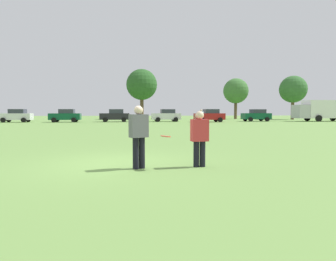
{
  "coord_description": "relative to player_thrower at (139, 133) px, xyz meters",
  "views": [
    {
      "loc": [
        0.54,
        -8.63,
        1.53
      ],
      "look_at": [
        1.57,
        0.5,
        0.92
      ],
      "focal_mm": 31.48,
      "sensor_mm": 36.0,
      "label": 1
    }
  ],
  "objects": [
    {
      "name": "traffic_cone",
      "position": [
        0.05,
        10.12,
        -0.71
      ],
      "size": [
        0.32,
        0.32,
        0.48
      ],
      "color": "#D8590C",
      "rests_on": "ground"
    },
    {
      "name": "parked_car_mid_right",
      "position": [
        4.53,
        35.3,
        -0.02
      ],
      "size": [
        4.26,
        2.34,
        1.82
      ],
      "color": "silver",
      "rests_on": "ground"
    },
    {
      "name": "tree_center_elm",
      "position": [
        19.65,
        48.4,
        4.53
      ],
      "size": [
        4.9,
        4.9,
        7.96
      ],
      "color": "brown",
      "rests_on": "ground"
    },
    {
      "name": "ground_plane",
      "position": [
        -0.64,
        0.84,
        -0.94
      ],
      "size": [
        184.09,
        184.09,
        0.0
      ],
      "primitive_type": "plane",
      "color": "#6B9347"
    },
    {
      "name": "parked_car_center",
      "position": [
        -2.93,
        35.25,
        -0.02
      ],
      "size": [
        4.26,
        2.34,
        1.82
      ],
      "color": "black",
      "rests_on": "ground"
    },
    {
      "name": "tree_east_birch",
      "position": [
        28.84,
        43.66,
        4.58
      ],
      "size": [
        4.94,
        4.94,
        8.03
      ],
      "color": "brown",
      "rests_on": "ground"
    },
    {
      "name": "bystander_sideline_watcher",
      "position": [
        7.25,
        24.41,
        0.03
      ],
      "size": [
        0.55,
        0.5,
        1.73
      ],
      "color": "#1E234C",
      "rests_on": "ground"
    },
    {
      "name": "player_defender",
      "position": [
        1.66,
        0.08,
        -0.09
      ],
      "size": [
        0.48,
        0.3,
        1.53
      ],
      "color": "black",
      "rests_on": "ground"
    },
    {
      "name": "parked_car_far_right",
      "position": [
        18.23,
        35.03,
        -0.02
      ],
      "size": [
        4.26,
        2.34,
        1.82
      ],
      "color": "#0C4C2D",
      "rests_on": "ground"
    },
    {
      "name": "parked_car_mid_left",
      "position": [
        -9.72,
        34.72,
        -0.02
      ],
      "size": [
        4.26,
        2.34,
        1.82
      ],
      "color": "#0C4C2D",
      "rests_on": "ground"
    },
    {
      "name": "tree_west_maple",
      "position": [
        1.27,
        48.91,
        5.61
      ],
      "size": [
        5.86,
        5.86,
        9.53
      ],
      "color": "brown",
      "rests_on": "ground"
    },
    {
      "name": "parked_car_near_left",
      "position": [
        -16.46,
        35.18,
        -0.02
      ],
      "size": [
        4.26,
        2.34,
        1.82
      ],
      "color": "silver",
      "rests_on": "ground"
    },
    {
      "name": "player_thrower",
      "position": [
        0.0,
        0.0,
        0.0
      ],
      "size": [
        0.53,
        0.43,
        1.67
      ],
      "color": "black",
      "rests_on": "ground"
    },
    {
      "name": "box_truck",
      "position": [
        28.32,
        34.12,
        0.81
      ],
      "size": [
        8.58,
        3.22,
        3.18
      ],
      "color": "white",
      "rests_on": "ground"
    },
    {
      "name": "parked_car_near_right",
      "position": [
        10.46,
        33.04,
        -0.02
      ],
      "size": [
        4.26,
        2.34,
        1.82
      ],
      "color": "maroon",
      "rests_on": "ground"
    },
    {
      "name": "frisbee",
      "position": [
        0.7,
        -0.14,
        -0.07
      ],
      "size": [
        0.27,
        0.27,
        0.06
      ],
      "color": "#E54C33"
    }
  ]
}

